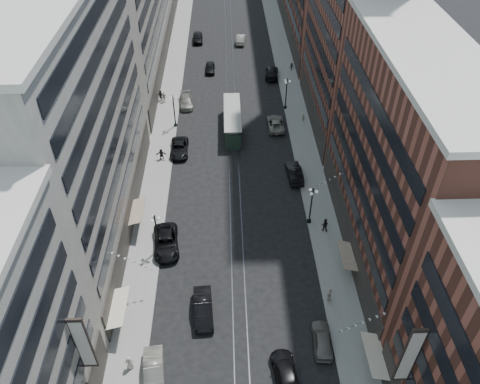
{
  "coord_description": "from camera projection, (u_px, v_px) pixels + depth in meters",
  "views": [
    {
      "loc": [
        -0.92,
        -10.01,
        41.39
      ],
      "look_at": [
        0.5,
        32.42,
        5.0
      ],
      "focal_mm": 35.0,
      "sensor_mm": 36.0,
      "label": 1
    }
  ],
  "objects": [
    {
      "name": "rail_west",
      "position": [
        227.0,
        82.0,
        87.64
      ],
      "size": [
        0.12,
        180.0,
        0.02
      ],
      "primitive_type": "cube",
      "color": "#2D2D33",
      "rests_on": "ground"
    },
    {
      "name": "pedestrian_7",
      "position": [
        325.0,
        225.0,
        57.21
      ],
      "size": [
        1.01,
        0.72,
        1.89
      ],
      "primitive_type": "imported",
      "rotation": [
        0.0,
        0.0,
        2.89
      ],
      "color": "black",
      "rests_on": "sidewalk_east"
    },
    {
      "name": "lamppost_sw_mid",
      "position": [
        174.0,
        110.0,
        74.04
      ],
      "size": [
        1.03,
        1.14,
        5.52
      ],
      "color": "black",
      "rests_on": "sidewalk_west"
    },
    {
      "name": "car_7",
      "position": [
        179.0,
        148.0,
        70.07
      ],
      "size": [
        2.69,
        5.66,
        1.56
      ],
      "primitive_type": "imported",
      "rotation": [
        0.0,
        0.0,
        0.02
      ],
      "color": "black",
      "rests_on": "ground"
    },
    {
      "name": "lamppost_se_far",
      "position": [
        311.0,
        204.0,
        57.05
      ],
      "size": [
        1.03,
        1.14,
        5.52
      ],
      "color": "black",
      "rests_on": "sidewalk_east"
    },
    {
      "name": "pedestrian_8",
      "position": [
        303.0,
        118.0,
        76.36
      ],
      "size": [
        0.66,
        0.59,
        1.52
      ],
      "primitive_type": "imported",
      "rotation": [
        0.0,
        0.0,
        3.67
      ],
      "color": "gray",
      "rests_on": "sidewalk_east"
    },
    {
      "name": "sidewalk_east",
      "position": [
        289.0,
        81.0,
        87.9
      ],
      "size": [
        4.0,
        180.0,
        0.15
      ],
      "primitive_type": "cube",
      "color": "gray",
      "rests_on": "ground"
    },
    {
      "name": "car_1",
      "position": [
        154.0,
        372.0,
        42.93
      ],
      "size": [
        2.44,
        5.34,
        1.7
      ],
      "primitive_type": "imported",
      "rotation": [
        0.0,
        0.0,
        0.13
      ],
      "color": "gray",
      "rests_on": "ground"
    },
    {
      "name": "car_8",
      "position": [
        186.0,
        101.0,
        80.7
      ],
      "size": [
        2.74,
        5.59,
        1.56
      ],
      "primitive_type": "imported",
      "rotation": [
        0.0,
        0.0,
        0.11
      ],
      "color": "slate",
      "rests_on": "ground"
    },
    {
      "name": "car_13",
      "position": [
        210.0,
        68.0,
        90.51
      ],
      "size": [
        1.84,
        4.5,
        1.53
      ],
      "primitive_type": "imported",
      "rotation": [
        0.0,
        0.0,
        -0.01
      ],
      "color": "black",
      "rests_on": "ground"
    },
    {
      "name": "pedestrian_extra_1",
      "position": [
        161.0,
        95.0,
        81.7
      ],
      "size": [
        1.03,
        0.9,
        1.86
      ],
      "primitive_type": "imported",
      "rotation": [
        0.0,
        0.0,
        2.59
      ],
      "color": "black",
      "rests_on": "sidewalk_west"
    },
    {
      "name": "streetcar",
      "position": [
        232.0,
        121.0,
        74.46
      ],
      "size": [
        2.61,
        11.81,
        3.27
      ],
      "color": "#223526",
      "rests_on": "ground"
    },
    {
      "name": "pedestrian_6",
      "position": [
        164.0,
        97.0,
        81.27
      ],
      "size": [
        1.09,
        0.56,
        1.8
      ],
      "primitive_type": "imported",
      "rotation": [
        0.0,
        0.0,
        3.22
      ],
      "color": "#A19A86",
      "rests_on": "sidewalk_west"
    },
    {
      "name": "pedestrian_1",
      "position": [
        129.0,
        362.0,
        43.51
      ],
      "size": [
        0.9,
        0.59,
        1.71
      ],
      "primitive_type": "imported",
      "rotation": [
        0.0,
        0.0,
        3.32
      ],
      "color": "#BCAC9C",
      "rests_on": "sidewalk_west"
    },
    {
      "name": "car_14",
      "position": [
        241.0,
        39.0,
        100.84
      ],
      "size": [
        2.3,
        5.27,
        1.69
      ],
      "primitive_type": "imported",
      "rotation": [
        0.0,
        0.0,
        3.04
      ],
      "color": "gray",
      "rests_on": "ground"
    },
    {
      "name": "car_10",
      "position": [
        294.0,
        173.0,
        65.43
      ],
      "size": [
        2.19,
        5.43,
        1.75
      ],
      "primitive_type": "imported",
      "rotation": [
        0.0,
        0.0,
        3.21
      ],
      "color": "black",
      "rests_on": "ground"
    },
    {
      "name": "car_11",
      "position": [
        276.0,
        123.0,
        75.29
      ],
      "size": [
        2.69,
        5.74,
        1.59
      ],
      "primitive_type": "imported",
      "rotation": [
        0.0,
        0.0,
        3.15
      ],
      "color": "gray",
      "rests_on": "ground"
    },
    {
      "name": "car_4",
      "position": [
        322.0,
        340.0,
        45.58
      ],
      "size": [
        2.06,
        4.63,
        1.55
      ],
      "primitive_type": "imported",
      "rotation": [
        0.0,
        0.0,
        3.09
      ],
      "color": "#66635B",
      "rests_on": "ground"
    },
    {
      "name": "pedestrian_5",
      "position": [
        161.0,
        154.0,
        68.59
      ],
      "size": [
        1.55,
        0.46,
        1.67
      ],
      "primitive_type": "imported",
      "rotation": [
        0.0,
        0.0,
        0.01
      ],
      "color": "black",
      "rests_on": "sidewalk_west"
    },
    {
      "name": "car_12",
      "position": [
        272.0,
        73.0,
        88.76
      ],
      "size": [
        2.99,
        6.12,
        1.71
      ],
      "primitive_type": "imported",
      "rotation": [
        0.0,
        0.0,
        3.04
      ],
      "color": "black",
      "rests_on": "ground"
    },
    {
      "name": "car_2",
      "position": [
        166.0,
        242.0,
        55.32
      ],
      "size": [
        3.55,
        6.48,
        1.72
      ],
      "primitive_type": "imported",
      "rotation": [
        0.0,
        0.0,
        0.12
      ],
      "color": "black",
      "rests_on": "ground"
    },
    {
      "name": "car_5",
      "position": [
        203.0,
        308.0,
        48.2
      ],
      "size": [
        2.27,
        5.52,
        1.78
      ],
      "primitive_type": "imported",
      "rotation": [
        0.0,
        0.0,
        0.07
      ],
      "color": "black",
      "rests_on": "ground"
    },
    {
      "name": "lamppost_se_mid",
      "position": [
        286.0,
        93.0,
        78.3
      ],
      "size": [
        1.03,
        1.14,
        5.52
      ],
      "color": "black",
      "rests_on": "sidewalk_east"
    },
    {
      "name": "ground",
      "position": [
        232.0,
        110.0,
        80.08
      ],
      "size": [
        220.0,
        220.0,
        0.0
      ],
      "primitive_type": "plane",
      "color": "black",
      "rests_on": "ground"
    },
    {
      "name": "pedestrian_2",
      "position": [
        138.0,
        206.0,
        59.93
      ],
      "size": [
        0.96,
        0.76,
        1.75
      ],
      "primitive_type": "imported",
      "rotation": [
        0.0,
        0.0,
        0.4
      ],
      "color": "black",
      "rests_on": "sidewalk_west"
    },
    {
      "name": "car_9",
      "position": [
        198.0,
        38.0,
        101.32
      ],
      "size": [
        2.27,
        5.29,
        1.78
      ],
      "primitive_type": "imported",
      "rotation": [
        0.0,
        0.0,
        0.03
      ],
      "color": "black",
      "rests_on": "ground"
    },
    {
      "name": "lamppost_sw_far",
      "position": [
        157.0,
        231.0,
        53.55
      ],
      "size": [
        1.03,
        1.14,
        5.52
      ],
      "color": "black",
      "rests_on": "sidewalk_west"
    },
    {
      "name": "car_6",
      "position": [
        286.0,
        373.0,
        42.98
      ],
      "size": [
        2.66,
        5.44,
        1.52
      ],
      "primitive_type": "imported",
      "rotation": [
        0.0,
        0.0,
        3.24
      ],
      "color": "black",
      "rests_on": "ground"
    },
    {
      "name": "building_west_mid",
      "position": [
        77.0,
        128.0,
        50.05
      ],
      "size": [
        8.0,
        36.0,
        28.0
      ],
      "primitive_type": "cube",
      "color": "#9B988A",
      "rests_on": "ground"
    },
    {
      "name": "pedestrian_9",
      "position": [
        292.0,
        67.0,
        90.49
      ],
      "size": [
        1.03,
        0.47,
        1.55
      ],
      "primitive_type": "imported",
      "rotation": [
        0.0,
        0.0,
        0.06
      ],
      "color": "black",
      "rests_on": "sidewalk_east"
    },
    {
      "name": "pedestrian_4",
      "position": [
        329.0,
        295.0,
        49.24
      ],
      "size": [
        0.91,
        1.22,
        1.9
      ],
      "primitive_type": "imported",
      "rotation": [
        0.0,
        0.0,
        1.16
      ],
      "color": "beige",
      "rests_on": "sidewalk_east"
    },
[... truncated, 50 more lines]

